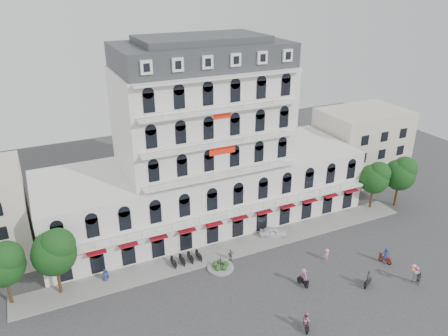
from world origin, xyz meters
The scene contains 20 objects.
ground centered at (0.00, 0.00, 0.00)m, with size 120.00×120.00×0.00m, color #38383A.
sidewalk centered at (0.00, 9.00, 0.08)m, with size 53.00×4.00×0.16m, color gray.
main_building centered at (0.00, 18.00, 9.96)m, with size 45.00×15.00×25.80m.
flank_building_east centered at (30.00, 20.00, 6.00)m, with size 14.00×10.00×12.00m, color beige.
traffic_island centered at (-3.00, 6.00, 0.26)m, with size 3.20×3.20×1.60m.
parked_scooter_row centered at (-6.35, 8.80, 0.00)m, with size 4.40×1.80×1.10m, color black, non-canonical shape.
tree_west_outer centered at (-25.95, 9.98, 5.35)m, with size 4.50×4.48×7.76m.
tree_west_inner centered at (-20.95, 9.48, 5.68)m, with size 4.76×4.76×8.25m.
tree_east_inner centered at (24.05, 9.98, 5.21)m, with size 4.40×4.37×7.57m.
tree_east_outer centered at (28.05, 8.98, 5.55)m, with size 4.65×4.65×8.05m.
parked_car centered at (6.47, 9.50, 0.63)m, with size 1.50×3.72×1.27m, color white.
rider_southwest centered at (0.56, -6.70, 1.14)m, with size 0.96×1.59×2.22m.
rider_east centered at (15.87, -1.58, 1.07)m, with size 0.82×1.65×2.15m.
rider_northeast centered at (10.77, -4.15, 1.04)m, with size 1.59×0.96×2.12m.
rider_center centered at (4.19, -0.87, 1.22)m, with size 0.89×1.69×2.29m.
pedestrian_left centered at (-16.07, 9.50, 0.81)m, with size 0.80×0.52×1.63m, color navy.
pedestrian_mid centered at (-1.18, 6.94, 0.79)m, with size 0.92×0.38×1.57m, color #57595E.
pedestrian_right centered at (9.69, 2.01, 0.79)m, with size 1.02×0.59×1.58m, color pink.
pedestrian_far centered at (-15.88, 9.50, 0.76)m, with size 0.55×0.36×1.51m, color navy.
balloon_vendor centered at (16.09, -6.20, 1.25)m, with size 1.43×1.35×2.45m.
Camera 1 is at (-21.12, -33.50, 32.51)m, focal length 35.00 mm.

